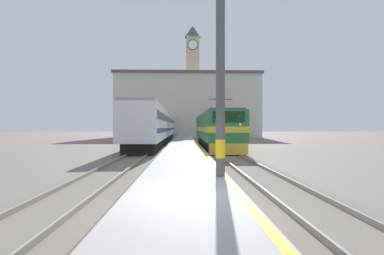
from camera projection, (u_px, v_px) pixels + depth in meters
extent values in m
plane|color=#70665B|center=(184.00, 144.00, 37.11)|extent=(200.00, 200.00, 0.00)
cube|color=#999999|center=(184.00, 144.00, 32.11)|extent=(2.91, 140.00, 0.45)
cube|color=yellow|center=(196.00, 142.00, 32.15)|extent=(0.20, 140.00, 0.00)
cube|color=#70665B|center=(213.00, 146.00, 32.20)|extent=(2.84, 140.00, 0.02)
cube|color=gray|center=(206.00, 145.00, 32.18)|extent=(0.07, 140.00, 0.14)
cube|color=gray|center=(219.00, 145.00, 32.22)|extent=(0.07, 140.00, 0.14)
cube|color=#70665B|center=(153.00, 146.00, 32.02)|extent=(2.83, 140.00, 0.02)
cube|color=gray|center=(146.00, 145.00, 31.99)|extent=(0.07, 140.00, 0.14)
cube|color=gray|center=(160.00, 145.00, 32.04)|extent=(0.07, 140.00, 0.14)
cube|color=black|center=(215.00, 143.00, 30.19)|extent=(2.46, 17.12, 0.90)
cube|color=#286B38|center=(215.00, 127.00, 30.19)|extent=(2.90, 18.61, 2.41)
cube|color=gold|center=(215.00, 129.00, 30.19)|extent=(2.92, 18.63, 0.44)
cube|color=gold|center=(228.00, 149.00, 21.03)|extent=(2.75, 0.30, 0.81)
cube|color=black|center=(229.00, 117.00, 20.94)|extent=(2.32, 0.12, 0.80)
sphere|color=white|center=(217.00, 125.00, 20.88)|extent=(0.20, 0.20, 0.20)
sphere|color=white|center=(240.00, 125.00, 20.93)|extent=(0.20, 0.20, 0.20)
cube|color=#4C4C51|center=(215.00, 114.00, 30.18)|extent=(2.61, 17.68, 0.12)
cylinder|color=#333333|center=(221.00, 105.00, 25.18)|extent=(0.06, 0.63, 1.03)
cylinder|color=#333333|center=(220.00, 105.00, 25.88)|extent=(0.06, 0.63, 1.03)
cube|color=#262626|center=(221.00, 99.00, 25.53)|extent=(2.03, 0.08, 0.06)
cube|color=black|center=(162.00, 138.00, 45.61)|extent=(2.46, 48.97, 0.90)
cube|color=silver|center=(162.00, 125.00, 45.61)|extent=(2.90, 51.01, 2.94)
cube|color=black|center=(162.00, 121.00, 45.61)|extent=(2.92, 49.99, 0.64)
cube|color=navy|center=(162.00, 129.00, 45.61)|extent=(2.92, 49.99, 0.36)
cube|color=gray|center=(162.00, 115.00, 45.61)|extent=(2.67, 51.01, 0.20)
cylinder|color=#4C4C51|center=(220.00, 50.00, 9.67)|extent=(0.30, 0.30, 8.22)
cylinder|color=yellow|center=(220.00, 149.00, 9.67)|extent=(0.32, 0.32, 0.60)
cube|color=tan|center=(193.00, 86.00, 74.11)|extent=(3.19, 3.19, 24.31)
cylinder|color=black|center=(193.00, 45.00, 72.48)|extent=(2.54, 0.06, 2.54)
cylinder|color=white|center=(193.00, 45.00, 72.45)|extent=(2.24, 0.10, 2.24)
cone|color=#47514C|center=(193.00, 32.00, 74.10)|extent=(3.99, 3.99, 2.87)
cube|color=beige|center=(188.00, 107.00, 62.08)|extent=(28.82, 8.99, 12.53)
cube|color=#564C47|center=(188.00, 75.00, 62.08)|extent=(29.42, 9.59, 0.50)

